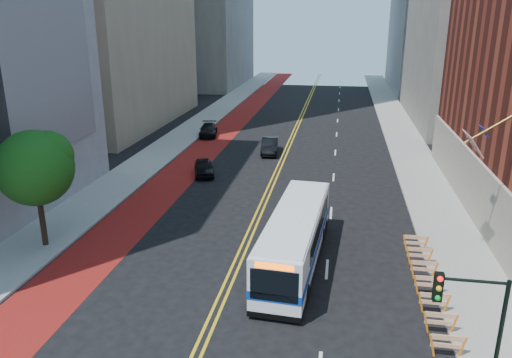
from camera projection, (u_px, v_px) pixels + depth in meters
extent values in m
plane|color=black|center=(209.00, 326.00, 21.37)|extent=(160.00, 160.00, 0.00)
cube|color=gray|center=(171.00, 145.00, 51.37)|extent=(4.00, 140.00, 0.15)
cube|color=gray|center=(412.00, 155.00, 47.55)|extent=(4.00, 140.00, 0.15)
cube|color=maroon|center=(207.00, 147.00, 50.77)|extent=(3.60, 140.00, 0.01)
cube|color=gold|center=(285.00, 150.00, 49.51)|extent=(0.14, 140.00, 0.01)
cube|color=gold|center=(288.00, 150.00, 49.45)|extent=(0.14, 140.00, 0.01)
cube|color=silver|center=(327.00, 269.00, 26.22)|extent=(0.14, 2.20, 0.01)
cube|color=silver|center=(331.00, 213.00, 33.72)|extent=(0.14, 2.20, 0.01)
cube|color=silver|center=(334.00, 177.00, 41.22)|extent=(0.14, 2.20, 0.01)
cube|color=silver|center=(335.00, 152.00, 48.72)|extent=(0.14, 2.20, 0.01)
cube|color=silver|center=(337.00, 134.00, 56.21)|extent=(0.14, 2.20, 0.01)
cube|color=silver|center=(338.00, 120.00, 63.71)|extent=(0.14, 2.20, 0.01)
cube|color=silver|center=(338.00, 110.00, 71.21)|extent=(0.14, 2.20, 0.01)
cube|color=silver|center=(339.00, 101.00, 78.71)|extent=(0.14, 2.20, 0.01)
cube|color=silver|center=(340.00, 93.00, 86.21)|extent=(0.14, 2.20, 0.01)
cube|color=silver|center=(340.00, 87.00, 93.70)|extent=(0.14, 2.20, 0.01)
cube|color=silver|center=(340.00, 82.00, 101.20)|extent=(0.14, 2.20, 0.01)
cube|color=#9E9384|center=(488.00, 204.00, 29.75)|extent=(0.50, 36.00, 4.00)
cube|color=black|center=(483.00, 212.00, 30.95)|extent=(0.35, 2.80, 2.20)
cube|color=black|center=(459.00, 178.00, 37.51)|extent=(0.35, 2.80, 2.20)
cylinder|color=#A57F33|center=(497.00, 124.00, 24.48)|extent=(2.85, 0.12, 2.05)
cube|color=#B21419|center=(473.00, 143.00, 24.95)|extent=(0.75, 1.90, 1.05)
cube|color=navy|center=(484.00, 131.00, 25.12)|extent=(0.39, 0.85, 0.52)
cube|color=orange|center=(432.00, 345.00, 19.35)|extent=(0.32, 0.06, 0.99)
cube|color=orange|center=(462.00, 348.00, 19.17)|extent=(0.32, 0.06, 0.99)
cube|color=orange|center=(448.00, 338.00, 19.13)|extent=(1.25, 0.05, 0.22)
cube|color=orange|center=(447.00, 346.00, 19.24)|extent=(1.25, 0.05, 0.18)
cube|color=orange|center=(426.00, 322.00, 20.80)|extent=(0.32, 0.06, 0.99)
cube|color=orange|center=(454.00, 325.00, 20.62)|extent=(0.32, 0.06, 0.99)
cube|color=orange|center=(441.00, 315.00, 20.59)|extent=(1.25, 0.05, 0.22)
cube|color=orange|center=(440.00, 323.00, 20.70)|extent=(1.25, 0.05, 0.18)
cube|color=orange|center=(421.00, 302.00, 22.25)|extent=(0.32, 0.06, 0.99)
cube|color=orange|center=(447.00, 305.00, 22.08)|extent=(0.32, 0.06, 0.99)
cube|color=orange|center=(435.00, 296.00, 22.04)|extent=(1.25, 0.05, 0.22)
cube|color=orange|center=(434.00, 302.00, 22.15)|extent=(1.25, 0.05, 0.18)
cube|color=orange|center=(416.00, 285.00, 23.70)|extent=(0.32, 0.06, 0.99)
cube|color=orange|center=(440.00, 287.00, 23.53)|extent=(0.32, 0.06, 0.99)
cube|color=orange|center=(429.00, 278.00, 23.49)|extent=(1.25, 0.05, 0.22)
cube|color=orange|center=(428.00, 285.00, 23.60)|extent=(1.25, 0.05, 0.18)
cube|color=orange|center=(412.00, 269.00, 25.16)|extent=(0.32, 0.06, 0.99)
cube|color=orange|center=(435.00, 271.00, 24.98)|extent=(0.32, 0.06, 0.99)
cube|color=orange|center=(424.00, 263.00, 24.95)|extent=(1.25, 0.05, 0.22)
cube|color=orange|center=(423.00, 269.00, 25.05)|extent=(1.25, 0.05, 0.18)
cube|color=orange|center=(408.00, 256.00, 26.61)|extent=(0.32, 0.06, 0.99)
cube|color=orange|center=(430.00, 257.00, 26.43)|extent=(0.32, 0.06, 0.99)
cube|color=orange|center=(420.00, 250.00, 26.40)|extent=(1.25, 0.05, 0.22)
cube|color=orange|center=(419.00, 255.00, 26.51)|extent=(1.25, 0.05, 0.18)
cube|color=orange|center=(405.00, 243.00, 28.06)|extent=(0.32, 0.06, 0.99)
cube|color=orange|center=(425.00, 245.00, 27.89)|extent=(0.32, 0.06, 0.99)
cube|color=orange|center=(416.00, 237.00, 27.85)|extent=(1.25, 0.05, 0.22)
cube|color=orange|center=(415.00, 243.00, 27.96)|extent=(1.25, 0.05, 0.18)
cylinder|color=black|center=(42.00, 219.00, 28.25)|extent=(0.32, 0.32, 3.20)
sphere|color=#15470F|center=(35.00, 168.00, 27.32)|extent=(4.20, 4.20, 4.20)
sphere|color=#15470F|center=(48.00, 156.00, 27.41)|extent=(2.80, 2.80, 2.80)
sphere|color=#15470F|center=(22.00, 162.00, 26.99)|extent=(2.40, 2.40, 2.40)
cylinder|color=black|center=(497.00, 352.00, 15.62)|extent=(0.14, 0.14, 5.00)
cylinder|color=black|center=(474.00, 281.00, 15.04)|extent=(2.00, 0.10, 0.10)
cube|color=black|center=(438.00, 287.00, 15.29)|extent=(0.28, 0.22, 0.95)
sphere|color=red|center=(440.00, 279.00, 15.05)|extent=(0.18, 0.18, 0.18)
sphere|color=yellow|center=(439.00, 289.00, 15.15)|extent=(0.18, 0.18, 0.18)
sphere|color=#0CA526|center=(438.00, 298.00, 15.25)|extent=(0.18, 0.18, 0.18)
cube|color=white|center=(295.00, 237.00, 26.14)|extent=(3.13, 11.13, 2.61)
cube|color=#0B3396|center=(295.00, 244.00, 26.26)|extent=(3.17, 11.17, 0.41)
cube|color=black|center=(298.00, 224.00, 26.68)|extent=(2.95, 7.84, 0.87)
cube|color=black|center=(274.00, 286.00, 21.03)|extent=(2.10, 0.24, 1.47)
cube|color=black|center=(310.00, 196.00, 31.07)|extent=(1.91, 0.22, 0.92)
cube|color=#FF5905|center=(274.00, 266.00, 20.73)|extent=(1.67, 0.19, 0.27)
cube|color=white|center=(296.00, 213.00, 25.72)|extent=(2.98, 10.57, 0.11)
cube|color=black|center=(295.00, 260.00, 26.55)|extent=(3.16, 11.16, 0.27)
cylinder|color=black|center=(260.00, 288.00, 23.50)|extent=(0.34, 0.93, 0.92)
cylinder|color=black|center=(305.00, 294.00, 23.01)|extent=(0.34, 0.93, 0.92)
cylinder|color=black|center=(285.00, 232.00, 29.59)|extent=(0.34, 0.93, 0.92)
cylinder|color=black|center=(322.00, 236.00, 29.11)|extent=(0.34, 0.93, 0.92)
cylinder|color=black|center=(289.00, 224.00, 30.81)|extent=(0.34, 0.93, 0.92)
cylinder|color=black|center=(324.00, 227.00, 30.33)|extent=(0.34, 0.93, 0.92)
imported|color=black|center=(204.00, 168.00, 41.59)|extent=(2.65, 4.16, 1.32)
imported|color=black|center=(270.00, 146.00, 48.25)|extent=(2.00, 4.60, 1.47)
imported|color=black|center=(208.00, 130.00, 55.39)|extent=(2.67, 4.82, 1.32)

